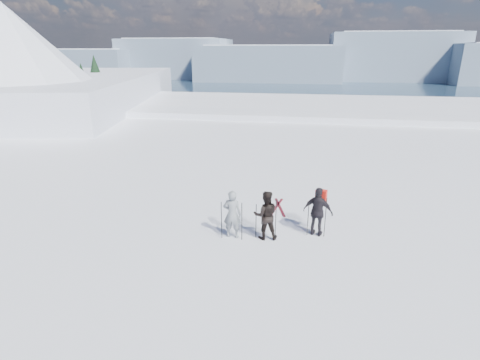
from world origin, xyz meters
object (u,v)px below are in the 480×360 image
object	(u,v)px
skier_grey	(232,214)
skier_dark	(266,215)
skis_loose	(278,207)
skier_pack	(318,212)

from	to	relation	value
skier_grey	skier_dark	bearing A→B (deg)	-173.72
skier_dark	skis_loose	xyz separation A→B (m)	(0.25, 2.48, -0.78)
skier_pack	skis_loose	bearing A→B (deg)	-38.52
skier_dark	skier_pack	bearing A→B (deg)	-173.91
skier_dark	skis_loose	world-z (taller)	skier_dark
skier_dark	skier_grey	bearing A→B (deg)	-5.10
skier_dark	skier_pack	distance (m)	1.68
skier_pack	skier_grey	bearing A→B (deg)	29.26
skier_grey	skier_dark	xyz separation A→B (m)	(1.04, 0.10, 0.00)
skier_grey	skier_dark	distance (m)	1.05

